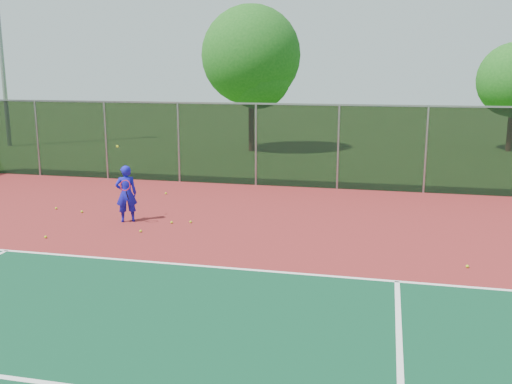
{
  "coord_description": "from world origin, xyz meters",
  "views": [
    {
      "loc": [
        1.65,
        -8.25,
        4.23
      ],
      "look_at": [
        -1.39,
        5.0,
        1.3
      ],
      "focal_mm": 40.0,
      "sensor_mm": 36.0,
      "label": 1
    }
  ],
  "objects": [
    {
      "name": "practice_ball_1",
      "position": [
        -5.66,
        9.73,
        0.06
      ],
      "size": [
        0.07,
        0.07,
        0.07
      ],
      "primitive_type": "sphere",
      "color": "#B3C917",
      "rests_on": "court_apron"
    },
    {
      "name": "practice_ball_7",
      "position": [
        -4.56,
        5.18,
        0.06
      ],
      "size": [
        0.07,
        0.07,
        0.07
      ],
      "primitive_type": "sphere",
      "color": "#B3C917",
      "rests_on": "court_apron"
    },
    {
      "name": "tree_back_left",
      "position": [
        -5.2,
        20.86,
        4.7
      ],
      "size": [
        5.1,
        5.1,
        7.48
      ],
      "color": "#392314",
      "rests_on": "ground"
    },
    {
      "name": "ground",
      "position": [
        0.0,
        0.0,
        0.0
      ],
      "size": [
        120.0,
        120.0,
        0.0
      ],
      "primitive_type": "plane",
      "color": "#2B5C1A",
      "rests_on": "ground"
    },
    {
      "name": "practice_ball_6",
      "position": [
        -7.15,
        6.73,
        0.06
      ],
      "size": [
        0.07,
        0.07,
        0.07
      ],
      "primitive_type": "sphere",
      "color": "#B3C917",
      "rests_on": "court_apron"
    },
    {
      "name": "practice_ball_2",
      "position": [
        3.49,
        4.2,
        0.06
      ],
      "size": [
        0.07,
        0.07,
        0.07
      ],
      "primitive_type": "sphere",
      "color": "#B3C917",
      "rests_on": "court_apron"
    },
    {
      "name": "tennis_player",
      "position": [
        -5.38,
        6.12,
        0.83
      ],
      "size": [
        0.7,
        0.72,
        2.15
      ],
      "color": "#1413B8",
      "rests_on": "court_apron"
    },
    {
      "name": "court_apron",
      "position": [
        0.0,
        2.0,
        0.01
      ],
      "size": [
        30.0,
        20.0,
        0.02
      ],
      "primitive_type": "cube",
      "color": "maroon",
      "rests_on": "ground"
    },
    {
      "name": "practice_ball_5",
      "position": [
        -6.69,
        4.13,
        0.06
      ],
      "size": [
        0.07,
        0.07,
        0.07
      ],
      "primitive_type": "sphere",
      "color": "#B3C917",
      "rests_on": "court_apron"
    },
    {
      "name": "practice_ball_8",
      "position": [
        -8.14,
        6.94,
        0.06
      ],
      "size": [
        0.07,
        0.07,
        0.07
      ],
      "primitive_type": "sphere",
      "color": "#B3C917",
      "rests_on": "court_apron"
    },
    {
      "name": "practice_ball_0",
      "position": [
        -4.08,
        6.19,
        0.06
      ],
      "size": [
        0.07,
        0.07,
        0.07
      ],
      "primitive_type": "sphere",
      "color": "#B3C917",
      "rests_on": "court_apron"
    },
    {
      "name": "fence_back",
      "position": [
        0.0,
        12.0,
        1.56
      ],
      "size": [
        30.0,
        0.06,
        3.03
      ],
      "color": "black",
      "rests_on": "court_apron"
    },
    {
      "name": "practice_ball_4",
      "position": [
        -3.58,
        6.36,
        0.06
      ],
      "size": [
        0.07,
        0.07,
        0.07
      ],
      "primitive_type": "sphere",
      "color": "#B3C917",
      "rests_on": "court_apron"
    }
  ]
}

